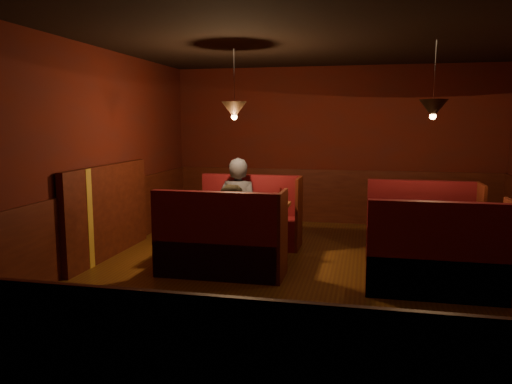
% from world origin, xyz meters
% --- Properties ---
extents(room, '(6.02, 7.02, 2.92)m').
position_xyz_m(room, '(-0.28, 0.05, 1.05)').
color(room, '#522B12').
rests_on(room, ground).
extents(main_table, '(1.44, 0.87, 1.01)m').
position_xyz_m(main_table, '(-1.14, 0.66, 0.59)').
color(main_table, brown).
rests_on(main_table, ground).
extents(main_bench_far, '(1.58, 0.57, 1.08)m').
position_xyz_m(main_bench_far, '(-1.12, 1.48, 0.34)').
color(main_bench_far, '#4F0E16').
rests_on(main_bench_far, ground).
extents(main_bench_near, '(1.58, 0.57, 1.08)m').
position_xyz_m(main_bench_near, '(-1.12, -0.16, 0.34)').
color(main_bench_near, '#4F0E16').
rests_on(main_bench_near, ground).
extents(second_table, '(1.36, 0.87, 0.77)m').
position_xyz_m(second_table, '(1.36, 0.49, 0.57)').
color(second_table, brown).
rests_on(second_table, ground).
extents(second_bench_far, '(1.50, 0.56, 1.07)m').
position_xyz_m(second_bench_far, '(1.39, 1.30, 0.34)').
color(second_bench_far, '#4F0E16').
rests_on(second_bench_far, ground).
extents(second_bench_near, '(1.50, 0.56, 1.07)m').
position_xyz_m(second_bench_near, '(1.39, -0.32, 0.34)').
color(second_bench_near, '#4F0E16').
rests_on(second_bench_near, ground).
extents(diner_a, '(0.63, 0.41, 1.71)m').
position_xyz_m(diner_a, '(-1.27, 1.32, 0.86)').
color(diner_a, '#272932').
rests_on(diner_a, ground).
extents(diner_b, '(0.78, 0.64, 1.47)m').
position_xyz_m(diner_b, '(-0.99, 0.06, 0.73)').
color(diner_b, '#342D20').
rests_on(diner_b, ground).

